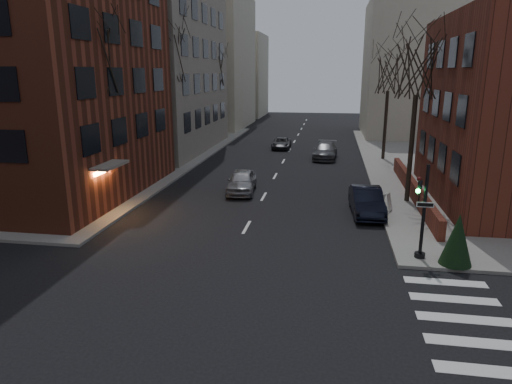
{
  "coord_description": "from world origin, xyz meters",
  "views": [
    {
      "loc": [
        4.08,
        -9.82,
        7.76
      ],
      "look_at": [
        0.55,
        11.62,
        2.0
      ],
      "focal_mm": 32.0,
      "sensor_mm": 36.0,
      "label": 1
    }
  ],
  "objects_px": {
    "tree_right_b": "(389,73)",
    "parked_sedan": "(367,201)",
    "sandwich_board": "(386,202)",
    "evergreen_shrub": "(457,239)",
    "traffic_signal": "(422,218)",
    "car_lane_silver": "(242,181)",
    "tree_left_b": "(169,56)",
    "tree_right_a": "(418,66)",
    "streetlamp_near": "(161,121)",
    "streetlamp_far": "(224,103)",
    "tree_left_c": "(214,69)",
    "tree_left_a": "(92,58)",
    "car_lane_far": "(282,143)",
    "car_lane_gray": "(325,151)"
  },
  "relations": [
    {
      "from": "tree_left_c",
      "to": "car_lane_gray",
      "type": "relative_size",
      "value": 1.94
    },
    {
      "from": "streetlamp_near",
      "to": "car_lane_silver",
      "type": "relative_size",
      "value": 1.45
    },
    {
      "from": "streetlamp_near",
      "to": "parked_sedan",
      "type": "xyz_separation_m",
      "value": [
        14.4,
        -6.76,
        -3.48
      ]
    },
    {
      "from": "car_lane_silver",
      "to": "car_lane_far",
      "type": "distance_m",
      "value": 18.03
    },
    {
      "from": "streetlamp_far",
      "to": "tree_right_b",
      "type": "bearing_deg",
      "value": -30.47
    },
    {
      "from": "car_lane_silver",
      "to": "streetlamp_near",
      "type": "bearing_deg",
      "value": 150.06
    },
    {
      "from": "tree_left_c",
      "to": "tree_right_a",
      "type": "xyz_separation_m",
      "value": [
        17.6,
        -22.0,
        0.0
      ]
    },
    {
      "from": "tree_right_a",
      "to": "parked_sedan",
      "type": "bearing_deg",
      "value": -133.25
    },
    {
      "from": "tree_right_b",
      "to": "streetlamp_far",
      "type": "xyz_separation_m",
      "value": [
        -17.0,
        10.0,
        -3.35
      ]
    },
    {
      "from": "streetlamp_far",
      "to": "parked_sedan",
      "type": "xyz_separation_m",
      "value": [
        14.4,
        -26.76,
        -3.48
      ]
    },
    {
      "from": "tree_left_a",
      "to": "tree_left_c",
      "type": "xyz_separation_m",
      "value": [
        0.0,
        26.0,
        -0.44
      ]
    },
    {
      "from": "tree_left_a",
      "to": "sandwich_board",
      "type": "distance_m",
      "value": 17.98
    },
    {
      "from": "tree_left_a",
      "to": "tree_left_b",
      "type": "bearing_deg",
      "value": 90.0
    },
    {
      "from": "car_lane_silver",
      "to": "evergreen_shrub",
      "type": "height_order",
      "value": "evergreen_shrub"
    },
    {
      "from": "streetlamp_near",
      "to": "evergreen_shrub",
      "type": "bearing_deg",
      "value": -37.67
    },
    {
      "from": "tree_right_a",
      "to": "streetlamp_far",
      "type": "xyz_separation_m",
      "value": [
        -17.0,
        24.0,
        -3.79
      ]
    },
    {
      "from": "tree_left_c",
      "to": "car_lane_far",
      "type": "height_order",
      "value": "tree_left_c"
    },
    {
      "from": "streetlamp_far",
      "to": "streetlamp_near",
      "type": "bearing_deg",
      "value": -90.0
    },
    {
      "from": "car_lane_silver",
      "to": "car_lane_far",
      "type": "bearing_deg",
      "value": 83.27
    },
    {
      "from": "traffic_signal",
      "to": "tree_left_a",
      "type": "xyz_separation_m",
      "value": [
        -16.74,
        5.01,
        6.56
      ]
    },
    {
      "from": "traffic_signal",
      "to": "tree_left_a",
      "type": "distance_m",
      "value": 18.66
    },
    {
      "from": "tree_right_b",
      "to": "parked_sedan",
      "type": "relative_size",
      "value": 2.0
    },
    {
      "from": "traffic_signal",
      "to": "parked_sedan",
      "type": "height_order",
      "value": "traffic_signal"
    },
    {
      "from": "tree_left_b",
      "to": "sandwich_board",
      "type": "distance_m",
      "value": 20.83
    },
    {
      "from": "sandwich_board",
      "to": "tree_right_a",
      "type": "bearing_deg",
      "value": 80.53
    },
    {
      "from": "streetlamp_near",
      "to": "sandwich_board",
      "type": "xyz_separation_m",
      "value": [
        15.5,
        -6.3,
        -3.6
      ]
    },
    {
      "from": "traffic_signal",
      "to": "tree_left_a",
      "type": "relative_size",
      "value": 0.39
    },
    {
      "from": "tree_right_a",
      "to": "tree_right_b",
      "type": "xyz_separation_m",
      "value": [
        0.0,
        14.0,
        -0.44
      ]
    },
    {
      "from": "tree_right_a",
      "to": "evergreen_shrub",
      "type": "relative_size",
      "value": 4.55
    },
    {
      "from": "tree_right_a",
      "to": "tree_left_c",
      "type": "bearing_deg",
      "value": 128.66
    },
    {
      "from": "tree_right_b",
      "to": "sandwich_board",
      "type": "xyz_separation_m",
      "value": [
        -1.5,
        -16.3,
        -6.95
      ]
    },
    {
      "from": "parked_sedan",
      "to": "evergreen_shrub",
      "type": "bearing_deg",
      "value": -69.05
    },
    {
      "from": "tree_right_a",
      "to": "tree_right_b",
      "type": "distance_m",
      "value": 14.01
    },
    {
      "from": "streetlamp_far",
      "to": "tree_left_b",
      "type": "bearing_deg",
      "value": -92.15
    },
    {
      "from": "tree_left_a",
      "to": "parked_sedan",
      "type": "distance_m",
      "value": 16.91
    },
    {
      "from": "parked_sedan",
      "to": "sandwich_board",
      "type": "distance_m",
      "value": 1.2
    },
    {
      "from": "car_lane_far",
      "to": "sandwich_board",
      "type": "xyz_separation_m",
      "value": [
        8.22,
        -21.19,
        0.08
      ]
    },
    {
      "from": "traffic_signal",
      "to": "tree_left_a",
      "type": "bearing_deg",
      "value": 163.35
    },
    {
      "from": "tree_left_b",
      "to": "car_lane_far",
      "type": "height_order",
      "value": "tree_left_b"
    },
    {
      "from": "sandwich_board",
      "to": "parked_sedan",
      "type": "bearing_deg",
      "value": -133.78
    },
    {
      "from": "tree_left_b",
      "to": "streetlamp_near",
      "type": "xyz_separation_m",
      "value": [
        0.6,
        -4.0,
        -4.68
      ]
    },
    {
      "from": "traffic_signal",
      "to": "car_lane_silver",
      "type": "distance_m",
      "value": 13.78
    },
    {
      "from": "car_lane_far",
      "to": "tree_right_b",
      "type": "bearing_deg",
      "value": -28.21
    },
    {
      "from": "tree_left_b",
      "to": "evergreen_shrub",
      "type": "bearing_deg",
      "value": -44.05
    },
    {
      "from": "traffic_signal",
      "to": "tree_right_b",
      "type": "distance_m",
      "value": 23.71
    },
    {
      "from": "tree_left_c",
      "to": "sandwich_board",
      "type": "xyz_separation_m",
      "value": [
        16.1,
        -24.3,
        -7.39
      ]
    },
    {
      "from": "tree_left_c",
      "to": "parked_sedan",
      "type": "xyz_separation_m",
      "value": [
        15.0,
        -24.76,
        -7.27
      ]
    },
    {
      "from": "tree_left_b",
      "to": "tree_right_b",
      "type": "bearing_deg",
      "value": 18.82
    },
    {
      "from": "sandwich_board",
      "to": "evergreen_shrub",
      "type": "height_order",
      "value": "evergreen_shrub"
    },
    {
      "from": "streetlamp_near",
      "to": "parked_sedan",
      "type": "relative_size",
      "value": 1.37
    }
  ]
}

